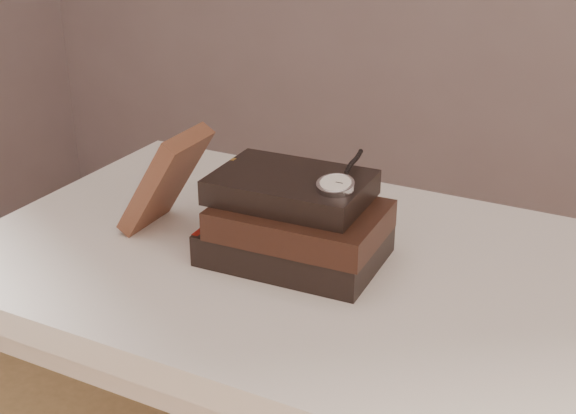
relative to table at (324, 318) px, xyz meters
The scene contains 5 objects.
table is the anchor object (origin of this frame).
book_stack 0.15m from the table, 161.19° to the right, with size 0.25×0.17×0.12m.
journal 0.30m from the table, behind, with size 0.02×0.10×0.17m, color #4A281C.
pocket_watch 0.22m from the table, 37.24° to the right, with size 0.05×0.15×0.02m.
eyeglasses 0.21m from the table, 153.74° to the left, with size 0.10×0.12×0.05m.
Camera 1 is at (0.39, -0.52, 1.26)m, focal length 48.97 mm.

